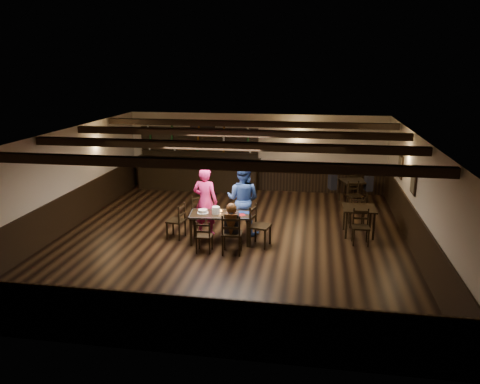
# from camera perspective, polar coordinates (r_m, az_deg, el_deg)

# --- Properties ---
(ground) EXTENTS (10.00, 10.00, 0.00)m
(ground) POSITION_cam_1_polar(r_m,az_deg,el_deg) (12.10, -1.17, -5.75)
(ground) COLOR black
(ground) RESTS_ON ground
(room_shell) EXTENTS (9.02, 10.02, 2.71)m
(room_shell) POSITION_cam_1_polar(r_m,az_deg,el_deg) (11.63, -1.14, 2.36)
(room_shell) COLOR beige
(room_shell) RESTS_ON ground
(dining_table) EXTENTS (1.59, 0.92, 0.75)m
(dining_table) POSITION_cam_1_polar(r_m,az_deg,el_deg) (11.72, -2.42, -3.02)
(dining_table) COLOR black
(dining_table) RESTS_ON ground
(chair_near_left) EXTENTS (0.38, 0.36, 0.80)m
(chair_near_left) POSITION_cam_1_polar(r_m,az_deg,el_deg) (11.13, -4.46, -5.16)
(chair_near_left) COLOR black
(chair_near_left) RESTS_ON ground
(chair_near_right) EXTENTS (0.49, 0.47, 0.99)m
(chair_near_right) POSITION_cam_1_polar(r_m,az_deg,el_deg) (10.96, -1.05, -4.82)
(chair_near_right) COLOR black
(chair_near_right) RESTS_ON ground
(chair_end_left) EXTENTS (0.47, 0.48, 0.92)m
(chair_end_left) POSITION_cam_1_polar(r_m,az_deg,el_deg) (12.10, -7.49, -3.18)
(chair_end_left) COLOR black
(chair_end_left) RESTS_ON ground
(chair_end_right) EXTENTS (0.55, 0.56, 1.02)m
(chair_end_right) POSITION_cam_1_polar(r_m,az_deg,el_deg) (11.52, 2.08, -3.72)
(chair_end_right) COLOR black
(chair_end_right) RESTS_ON ground
(chair_far_pushed) EXTENTS (0.54, 0.53, 0.84)m
(chair_far_pushed) POSITION_cam_1_polar(r_m,az_deg,el_deg) (13.03, -5.01, -1.97)
(chair_far_pushed) COLOR black
(chair_far_pushed) RESTS_ON ground
(woman_pink) EXTENTS (0.71, 0.52, 1.80)m
(woman_pink) POSITION_cam_1_polar(r_m,az_deg,el_deg) (12.21, -4.25, -1.14)
(woman_pink) COLOR #E92292
(woman_pink) RESTS_ON ground
(man_blue) EXTENTS (1.04, 0.89, 1.86)m
(man_blue) POSITION_cam_1_polar(r_m,az_deg,el_deg) (12.22, 0.36, -0.93)
(man_blue) COLOR navy
(man_blue) RESTS_ON ground
(seated_person) EXTENTS (0.33, 0.50, 0.81)m
(seated_person) POSITION_cam_1_polar(r_m,az_deg,el_deg) (10.94, -1.02, -3.48)
(seated_person) COLOR black
(seated_person) RESTS_ON ground
(cake) EXTENTS (0.28, 0.28, 0.09)m
(cake) POSITION_cam_1_polar(r_m,az_deg,el_deg) (11.74, -4.57, -2.38)
(cake) COLOR white
(cake) RESTS_ON dining_table
(plate_stack_a) EXTENTS (0.19, 0.19, 0.18)m
(plate_stack_a) POSITION_cam_1_polar(r_m,az_deg,el_deg) (11.65, -2.96, -2.23)
(plate_stack_a) COLOR white
(plate_stack_a) RESTS_ON dining_table
(plate_stack_b) EXTENTS (0.15, 0.15, 0.17)m
(plate_stack_b) POSITION_cam_1_polar(r_m,az_deg,el_deg) (11.68, -1.26, -2.18)
(plate_stack_b) COLOR white
(plate_stack_b) RESTS_ON dining_table
(tea_light) EXTENTS (0.06, 0.06, 0.06)m
(tea_light) POSITION_cam_1_polar(r_m,az_deg,el_deg) (11.75, -2.31, -2.41)
(tea_light) COLOR #A5A8AD
(tea_light) RESTS_ON dining_table
(salt_shaker) EXTENTS (0.03, 0.03, 0.08)m
(salt_shaker) POSITION_cam_1_polar(r_m,az_deg,el_deg) (11.60, -0.49, -2.54)
(salt_shaker) COLOR silver
(salt_shaker) RESTS_ON dining_table
(pepper_shaker) EXTENTS (0.04, 0.04, 0.09)m
(pepper_shaker) POSITION_cam_1_polar(r_m,az_deg,el_deg) (11.53, -0.24, -2.63)
(pepper_shaker) COLOR #A5A8AD
(pepper_shaker) RESTS_ON dining_table
(drink_glass) EXTENTS (0.08, 0.08, 0.12)m
(drink_glass) POSITION_cam_1_polar(r_m,az_deg,el_deg) (11.73, -0.82, -2.23)
(drink_glass) COLOR silver
(drink_glass) RESTS_ON dining_table
(menu_red) EXTENTS (0.38, 0.34, 0.00)m
(menu_red) POSITION_cam_1_polar(r_m,az_deg,el_deg) (11.57, -0.17, -2.80)
(menu_red) COLOR maroon
(menu_red) RESTS_ON dining_table
(menu_blue) EXTENTS (0.33, 0.24, 0.00)m
(menu_blue) POSITION_cam_1_polar(r_m,az_deg,el_deg) (11.77, 0.48, -2.48)
(menu_blue) COLOR navy
(menu_blue) RESTS_ON dining_table
(bar_counter) EXTENTS (4.44, 0.70, 2.20)m
(bar_counter) POSITION_cam_1_polar(r_m,az_deg,el_deg) (16.74, -5.12, 2.75)
(bar_counter) COLOR black
(bar_counter) RESTS_ON ground
(back_table_a) EXTENTS (0.85, 0.85, 0.75)m
(back_table_a) POSITION_cam_1_polar(r_m,az_deg,el_deg) (12.58, 14.33, -2.27)
(back_table_a) COLOR black
(back_table_a) RESTS_ON ground
(back_table_b) EXTENTS (1.02, 1.02, 0.75)m
(back_table_b) POSITION_cam_1_polar(r_m,az_deg,el_deg) (15.46, 13.70, 1.02)
(back_table_b) COLOR black
(back_table_b) RESTS_ON ground
(bg_patron_left) EXTENTS (0.29, 0.38, 0.69)m
(bg_patron_left) POSITION_cam_1_polar(r_m,az_deg,el_deg) (15.27, 11.23, 1.62)
(bg_patron_left) COLOR black
(bg_patron_left) RESTS_ON ground
(bg_patron_right) EXTENTS (0.27, 0.38, 0.72)m
(bg_patron_right) POSITION_cam_1_polar(r_m,az_deg,el_deg) (15.34, 15.44, 1.48)
(bg_patron_right) COLOR black
(bg_patron_right) RESTS_ON ground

